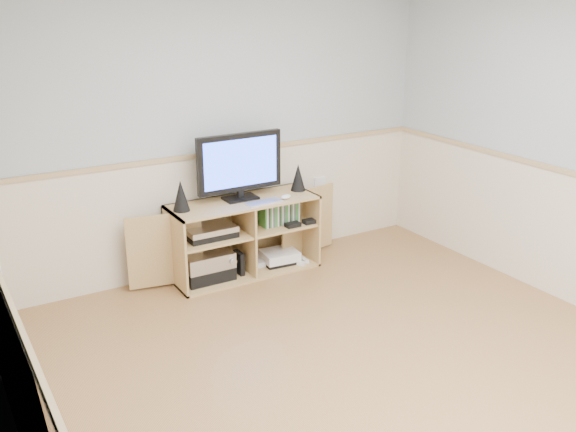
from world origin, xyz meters
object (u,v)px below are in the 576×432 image
object	(u,v)px
monitor	(240,164)
keyboard	(264,202)
game_consoles	(278,257)
media_cabinet	(241,234)

from	to	relation	value
monitor	keyboard	bearing A→B (deg)	-57.11
keyboard	monitor	bearing A→B (deg)	120.92
keyboard	game_consoles	bearing A→B (deg)	29.90
media_cabinet	monitor	xyz separation A→B (m)	(-0.00, -0.01, 0.62)
game_consoles	keyboard	bearing A→B (deg)	-148.13
game_consoles	media_cabinet	bearing A→B (deg)	168.12
media_cabinet	game_consoles	xyz separation A→B (m)	(0.33, -0.07, -0.26)
media_cabinet	monitor	size ratio (longest dim) A/B	2.62
monitor	game_consoles	world-z (taller)	monitor
media_cabinet	game_consoles	bearing A→B (deg)	-11.88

